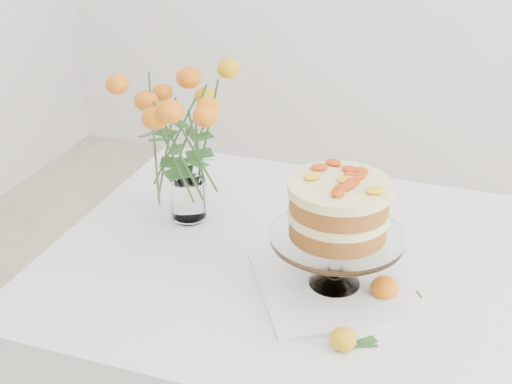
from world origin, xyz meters
TOP-DOWN VIEW (x-y plane):
  - table at (0.00, 0.00)m, footprint 1.43×0.93m
  - napkin at (-0.06, -0.09)m, footprint 0.42×0.42m
  - cake_stand at (-0.06, -0.09)m, footprint 0.27×0.27m
  - rose_vase at (-0.46, 0.07)m, footprint 0.35×0.35m
  - loose_rose_near at (0.00, -0.28)m, footprint 0.09×0.05m
  - loose_rose_far at (0.05, -0.09)m, footprint 0.10×0.06m
  - stray_petal_a at (-0.12, -0.10)m, footprint 0.03×0.02m
  - stray_petal_b at (-0.02, -0.14)m, footprint 0.03×0.02m
  - stray_petal_c at (0.02, -0.18)m, footprint 0.03×0.02m

SIDE VIEW (x-z plane):
  - table at x=0.00m, z-range 0.30..1.05m
  - stray_petal_a at x=-0.12m, z-range 0.76..0.76m
  - stray_petal_b at x=-0.02m, z-range 0.76..0.76m
  - stray_petal_c at x=0.02m, z-range 0.76..0.76m
  - napkin at x=-0.06m, z-range 0.76..0.77m
  - loose_rose_near at x=0.00m, z-range 0.76..0.80m
  - loose_rose_far at x=0.05m, z-range 0.76..0.80m
  - cake_stand at x=-0.06m, z-range 0.81..1.05m
  - rose_vase at x=-0.46m, z-range 0.79..1.22m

